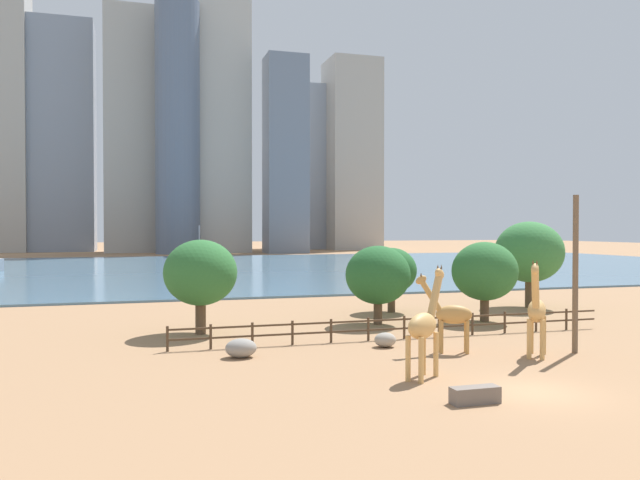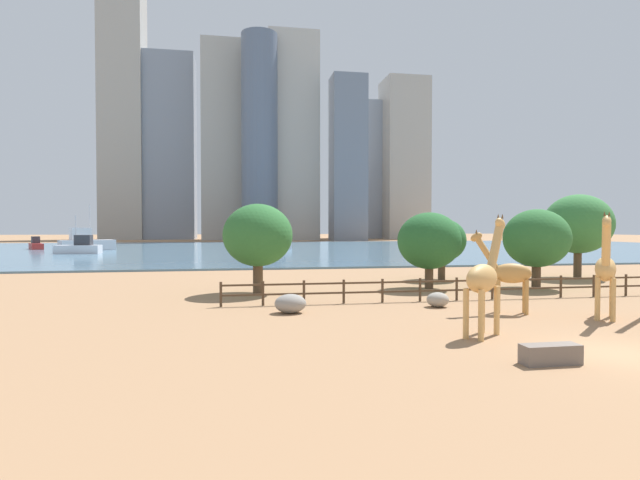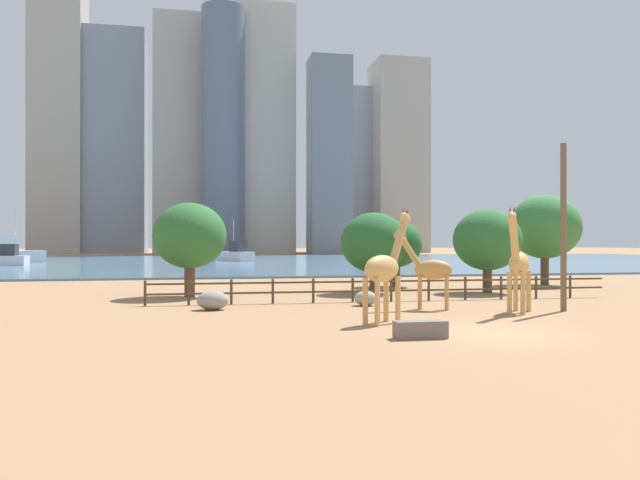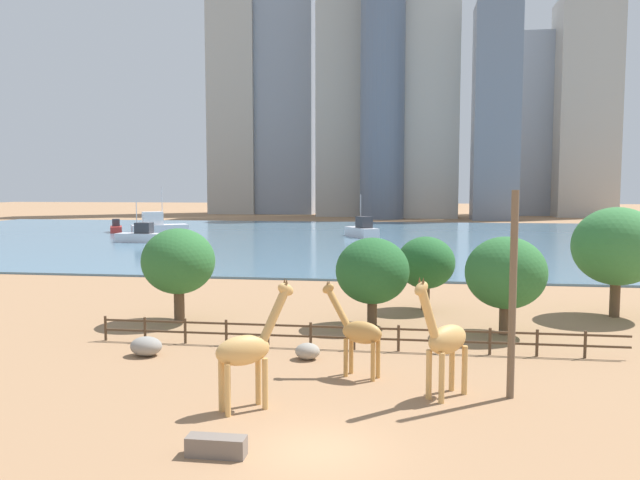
{
  "view_description": "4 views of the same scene",
  "coord_description": "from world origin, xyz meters",
  "px_view_note": "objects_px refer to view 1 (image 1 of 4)",
  "views": [
    {
      "loc": [
        -14.61,
        -20.4,
        6.25
      ],
      "look_at": [
        -2.33,
        20.61,
        5.47
      ],
      "focal_mm": 35.0,
      "sensor_mm": 36.0,
      "label": 1
    },
    {
      "loc": [
        -12.42,
        -14.3,
        4.14
      ],
      "look_at": [
        -3.53,
        35.91,
        2.82
      ],
      "focal_mm": 28.0,
      "sensor_mm": 36.0,
      "label": 2
    },
    {
      "loc": [
        -10.38,
        -20.85,
        3.3
      ],
      "look_at": [
        0.76,
        35.72,
        3.42
      ],
      "focal_mm": 35.0,
      "sensor_mm": 36.0,
      "label": 3
    },
    {
      "loc": [
        2.68,
        -18.25,
        8.08
      ],
      "look_at": [
        -2.18,
        15.92,
        5.1
      ],
      "focal_mm": 35.0,
      "sensor_mm": 36.0,
      "label": 4
    }
  ],
  "objects_px": {
    "tree_center_broad": "(200,273)",
    "tree_right_small": "(485,271)",
    "tree_left_small": "(529,252)",
    "giraffe_young": "(450,314)",
    "tree_left_large": "(391,271)",
    "tree_right_tall": "(378,275)",
    "boat_tug": "(201,260)",
    "boulder_near_fence": "(241,348)",
    "boulder_by_pole": "(385,340)",
    "giraffe_tall": "(537,311)",
    "feeding_trough": "(475,395)",
    "utility_pole": "(575,274)",
    "giraffe_companion": "(424,325)"
  },
  "relations": [
    {
      "from": "feeding_trough",
      "to": "tree_right_tall",
      "type": "distance_m",
      "value": 18.76
    },
    {
      "from": "tree_left_large",
      "to": "tree_right_tall",
      "type": "height_order",
      "value": "tree_right_tall"
    },
    {
      "from": "giraffe_young",
      "to": "feeding_trough",
      "type": "distance_m",
      "value": 9.3
    },
    {
      "from": "tree_center_broad",
      "to": "tree_right_tall",
      "type": "bearing_deg",
      "value": 2.3
    },
    {
      "from": "tree_center_broad",
      "to": "boat_tug",
      "type": "xyz_separation_m",
      "value": [
        6.36,
        61.46,
        -2.32
      ]
    },
    {
      "from": "boulder_by_pole",
      "to": "boat_tug",
      "type": "bearing_deg",
      "value": 92.13
    },
    {
      "from": "giraffe_tall",
      "to": "tree_left_large",
      "type": "height_order",
      "value": "same"
    },
    {
      "from": "boulder_by_pole",
      "to": "boat_tug",
      "type": "relative_size",
      "value": 0.15
    },
    {
      "from": "boulder_by_pole",
      "to": "boat_tug",
      "type": "distance_m",
      "value": 68.48
    },
    {
      "from": "giraffe_companion",
      "to": "tree_left_small",
      "type": "bearing_deg",
      "value": 6.85
    },
    {
      "from": "giraffe_tall",
      "to": "tree_right_small",
      "type": "height_order",
      "value": "tree_right_small"
    },
    {
      "from": "giraffe_companion",
      "to": "feeding_trough",
      "type": "distance_m",
      "value": 4.41
    },
    {
      "from": "utility_pole",
      "to": "tree_right_small",
      "type": "distance_m",
      "value": 10.71
    },
    {
      "from": "tree_right_small",
      "to": "boat_tug",
      "type": "xyz_separation_m",
      "value": [
        -12.42,
        61.98,
        -2.07
      ]
    },
    {
      "from": "tree_left_large",
      "to": "tree_center_broad",
      "type": "xyz_separation_m",
      "value": [
        -14.66,
        -5.65,
        0.52
      ]
    },
    {
      "from": "tree_left_large",
      "to": "tree_left_small",
      "type": "bearing_deg",
      "value": -2.69
    },
    {
      "from": "tree_right_tall",
      "to": "tree_left_small",
      "type": "bearing_deg",
      "value": 17.48
    },
    {
      "from": "giraffe_tall",
      "to": "tree_center_broad",
      "type": "distance_m",
      "value": 18.89
    },
    {
      "from": "tree_right_tall",
      "to": "tree_right_small",
      "type": "xyz_separation_m",
      "value": [
        7.3,
        -0.99,
        0.17
      ]
    },
    {
      "from": "feeding_trough",
      "to": "tree_right_small",
      "type": "relative_size",
      "value": 0.34
    },
    {
      "from": "tree_center_broad",
      "to": "boat_tug",
      "type": "bearing_deg",
      "value": 84.09
    },
    {
      "from": "giraffe_young",
      "to": "feeding_trough",
      "type": "xyz_separation_m",
      "value": [
        -3.59,
        -8.42,
        -1.63
      ]
    },
    {
      "from": "boulder_by_pole",
      "to": "tree_right_small",
      "type": "height_order",
      "value": "tree_right_small"
    },
    {
      "from": "giraffe_tall",
      "to": "giraffe_young",
      "type": "relative_size",
      "value": 1.2
    },
    {
      "from": "giraffe_young",
      "to": "tree_right_small",
      "type": "height_order",
      "value": "tree_right_small"
    },
    {
      "from": "utility_pole",
      "to": "boat_tug",
      "type": "bearing_deg",
      "value": 98.68
    },
    {
      "from": "tree_left_large",
      "to": "tree_right_tall",
      "type": "distance_m",
      "value": 6.08
    },
    {
      "from": "giraffe_companion",
      "to": "tree_left_small",
      "type": "distance_m",
      "value": 26.43
    },
    {
      "from": "feeding_trough",
      "to": "giraffe_young",
      "type": "bearing_deg",
      "value": 66.93
    },
    {
      "from": "tree_right_tall",
      "to": "boulder_near_fence",
      "type": "bearing_deg",
      "value": -142.51
    },
    {
      "from": "giraffe_companion",
      "to": "boulder_by_pole",
      "type": "relative_size",
      "value": 4.02
    },
    {
      "from": "tree_center_broad",
      "to": "boat_tug",
      "type": "relative_size",
      "value": 0.73
    },
    {
      "from": "tree_left_small",
      "to": "giraffe_companion",
      "type": "bearing_deg",
      "value": -134.29
    },
    {
      "from": "feeding_trough",
      "to": "tree_left_large",
      "type": "xyz_separation_m",
      "value": [
        6.78,
        23.36,
        2.8
      ]
    },
    {
      "from": "boulder_near_fence",
      "to": "giraffe_young",
      "type": "bearing_deg",
      "value": -10.15
    },
    {
      "from": "feeding_trough",
      "to": "tree_right_tall",
      "type": "height_order",
      "value": "tree_right_tall"
    },
    {
      "from": "boulder_by_pole",
      "to": "tree_center_broad",
      "type": "xyz_separation_m",
      "value": [
        -8.91,
        6.97,
        3.24
      ]
    },
    {
      "from": "boulder_near_fence",
      "to": "tree_right_tall",
      "type": "bearing_deg",
      "value": 37.49
    },
    {
      "from": "giraffe_tall",
      "to": "tree_left_large",
      "type": "xyz_separation_m",
      "value": [
        -0.27,
        17.13,
        0.84
      ]
    },
    {
      "from": "giraffe_tall",
      "to": "tree_left_large",
      "type": "relative_size",
      "value": 1.0
    },
    {
      "from": "tree_left_small",
      "to": "giraffe_young",
      "type": "bearing_deg",
      "value": -135.7
    },
    {
      "from": "boulder_near_fence",
      "to": "boulder_by_pole",
      "type": "xyz_separation_m",
      "value": [
        7.74,
        0.48,
        -0.08
      ]
    },
    {
      "from": "giraffe_companion",
      "to": "feeding_trough",
      "type": "height_order",
      "value": "giraffe_companion"
    },
    {
      "from": "feeding_trough",
      "to": "boulder_by_pole",
      "type": "bearing_deg",
      "value": 84.55
    },
    {
      "from": "utility_pole",
      "to": "boulder_near_fence",
      "type": "relative_size",
      "value": 5.19
    },
    {
      "from": "tree_center_broad",
      "to": "tree_right_small",
      "type": "distance_m",
      "value": 18.79
    },
    {
      "from": "tree_right_small",
      "to": "boat_tug",
      "type": "distance_m",
      "value": 63.25
    },
    {
      "from": "boulder_near_fence",
      "to": "tree_left_small",
      "type": "bearing_deg",
      "value": 26.62
    },
    {
      "from": "tree_left_large",
      "to": "giraffe_tall",
      "type": "bearing_deg",
      "value": -89.1
    },
    {
      "from": "giraffe_young",
      "to": "tree_left_small",
      "type": "relative_size",
      "value": 0.59
    }
  ]
}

